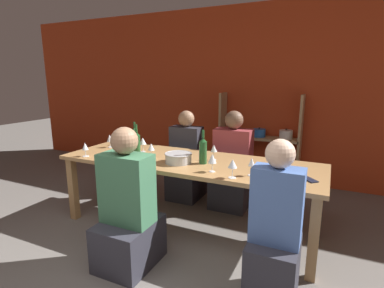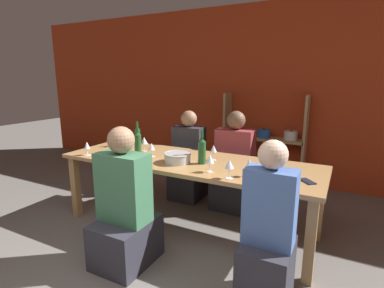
{
  "view_description": "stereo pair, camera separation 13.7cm",
  "coord_description": "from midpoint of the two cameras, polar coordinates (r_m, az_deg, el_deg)",
  "views": [
    {
      "loc": [
        1.3,
        -0.88,
        1.62
      ],
      "look_at": [
        -0.02,
        1.95,
        0.92
      ],
      "focal_mm": 28.0,
      "sensor_mm": 36.0,
      "label": 1
    },
    {
      "loc": [
        1.42,
        -0.82,
        1.62
      ],
      "look_at": [
        -0.02,
        1.95,
        0.92
      ],
      "focal_mm": 28.0,
      "sensor_mm": 36.0,
      "label": 2
    }
  ],
  "objects": [
    {
      "name": "wine_glass_red_a",
      "position": [
        3.1,
        16.67,
        -1.83
      ],
      "size": [
        0.07,
        0.07,
        0.16
      ],
      "color": "white",
      "rests_on": "dining_table"
    },
    {
      "name": "person_far_b",
      "position": [
        4.07,
        0.38,
        -4.29
      ],
      "size": [
        0.41,
        0.51,
        1.19
      ],
      "rotation": [
        0.0,
        0.0,
        3.14
      ],
      "color": "#2D2D38",
      "rests_on": "ground_plane"
    },
    {
      "name": "wine_glass_white_c",
      "position": [
        3.49,
        -18.31,
        -0.35
      ],
      "size": [
        0.07,
        0.07,
        0.15
      ],
      "color": "white",
      "rests_on": "dining_table"
    },
    {
      "name": "wine_glass_white_d",
      "position": [
        2.73,
        4.88,
        -2.92
      ],
      "size": [
        0.08,
        0.08,
        0.17
      ],
      "color": "white",
      "rests_on": "dining_table"
    },
    {
      "name": "wine_glass_empty_a",
      "position": [
        3.13,
        5.38,
        -0.97
      ],
      "size": [
        0.07,
        0.07,
        0.16
      ],
      "color": "white",
      "rests_on": "dining_table"
    },
    {
      "name": "person_near_a",
      "position": [
        2.71,
        -11.2,
        -13.22
      ],
      "size": [
        0.44,
        0.55,
        1.23
      ],
      "color": "#2D2D38",
      "rests_on": "ground_plane"
    },
    {
      "name": "wall_back_red",
      "position": [
        4.89,
        11.49,
        9.2
      ],
      "size": [
        8.8,
        0.06,
        2.7
      ],
      "color": "#B23819",
      "rests_on": "ground_plane"
    },
    {
      "name": "mixing_bowl",
      "position": [
        3.04,
        -1.48,
        -2.57
      ],
      "size": [
        0.28,
        0.28,
        0.1
      ],
      "color": "#B7BABC",
      "rests_on": "dining_table"
    },
    {
      "name": "wine_glass_white_b",
      "position": [
        3.49,
        -12.78,
        0.35
      ],
      "size": [
        0.08,
        0.08,
        0.18
      ],
      "color": "white",
      "rests_on": "dining_table"
    },
    {
      "name": "shelf_unit",
      "position": [
        4.74,
        13.92,
        -1.49
      ],
      "size": [
        1.22,
        0.3,
        1.38
      ],
      "color": "tan",
      "rests_on": "ground_plane"
    },
    {
      "name": "wine_glass_empty_b",
      "position": [
        3.52,
        -8.02,
        0.62
      ],
      "size": [
        0.08,
        0.08,
        0.17
      ],
      "color": "white",
      "rests_on": "dining_table"
    },
    {
      "name": "wine_glass_white_a",
      "position": [
        3.84,
        -10.29,
        1.58
      ],
      "size": [
        0.07,
        0.07,
        0.18
      ],
      "color": "white",
      "rests_on": "dining_table"
    },
    {
      "name": "wine_glass_empty_d",
      "position": [
        3.84,
        -13.95,
        1.19
      ],
      "size": [
        0.07,
        0.07,
        0.16
      ],
      "color": "white",
      "rests_on": "dining_table"
    },
    {
      "name": "cell_phone",
      "position": [
        2.71,
        22.51,
        -6.59
      ],
      "size": [
        0.15,
        0.16,
        0.01
      ],
      "color": "#1E2338",
      "rests_on": "dining_table"
    },
    {
      "name": "wine_glass_red_c",
      "position": [
        2.66,
        12.28,
        -3.62
      ],
      "size": [
        0.06,
        0.06,
        0.17
      ],
      "color": "white",
      "rests_on": "dining_table"
    },
    {
      "name": "person_near_b",
      "position": [
        2.3,
        15.93,
        -18.25
      ],
      "size": [
        0.34,
        0.43,
        1.22
      ],
      "color": "#2D2D38",
      "rests_on": "ground_plane"
    },
    {
      "name": "wine_bottle_amber",
      "position": [
        3.41,
        -9.16,
        0.3
      ],
      "size": [
        0.08,
        0.08,
        0.34
      ],
      "color": "#1E4C23",
      "rests_on": "dining_table"
    },
    {
      "name": "wine_bottle_green",
      "position": [
        3.92,
        -9.36,
        1.69
      ],
      "size": [
        0.07,
        0.07,
        0.29
      ],
      "color": "#1E4C23",
      "rests_on": "dining_table"
    },
    {
      "name": "dining_table",
      "position": [
        3.18,
        0.4,
        -4.42
      ],
      "size": [
        2.74,
        0.91,
        0.77
      ],
      "color": "#AD7F4C",
      "rests_on": "ground_plane"
    },
    {
      "name": "person_far_a",
      "position": [
        3.85,
        9.09,
        -5.4
      ],
      "size": [
        0.46,
        0.57,
        1.22
      ],
      "rotation": [
        0.0,
        0.0,
        3.14
      ],
      "color": "#2D2D38",
      "rests_on": "ground_plane"
    },
    {
      "name": "wine_glass_empty_c",
      "position": [
        2.58,
        8.64,
        -3.89
      ],
      "size": [
        0.08,
        0.08,
        0.17
      ],
      "color": "white",
      "rests_on": "dining_table"
    },
    {
      "name": "wine_glass_red_b",
      "position": [
        3.27,
        -6.53,
        -0.57
      ],
      "size": [
        0.07,
        0.07,
        0.15
      ],
      "color": "white",
      "rests_on": "dining_table"
    },
    {
      "name": "wine_bottle_dark",
      "position": [
        2.99,
        3.23,
        -1.25
      ],
      "size": [
        0.08,
        0.08,
        0.34
      ],
      "color": "#1E4C23",
      "rests_on": "dining_table"
    }
  ]
}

